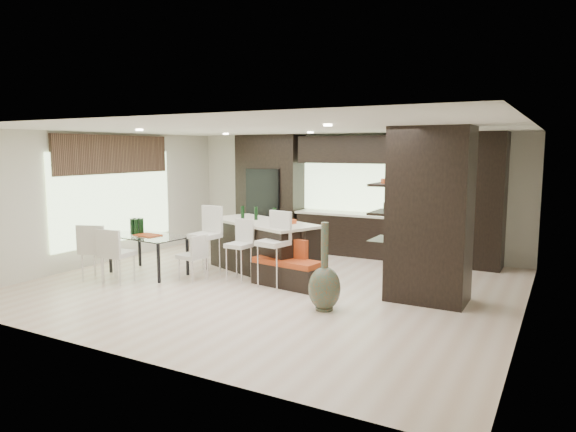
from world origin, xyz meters
The scene contains 22 objects.
ground centered at (0.00, 0.00, 0.00)m, with size 8.00×8.00×0.00m, color beige.
back_wall centered at (0.00, 3.50, 1.35)m, with size 8.00×0.02×2.70m, color beige.
left_wall centered at (-4.00, 0.00, 1.35)m, with size 0.02×7.00×2.70m, color beige.
right_wall centered at (4.00, 0.00, 1.35)m, with size 0.02×7.00×2.70m, color beige.
ceiling centered at (0.00, 0.00, 2.70)m, with size 8.00×7.00×0.02m, color white.
window_left centered at (-3.96, 0.20, 1.35)m, with size 0.04×3.20×1.90m, color #B2D199.
window_back centered at (0.60, 3.46, 1.55)m, with size 3.40×0.04×1.20m, color #B2D199.
stone_accent centered at (-3.93, 0.20, 2.25)m, with size 0.08×3.00×0.80m, color brown.
ceiling_spots centered at (0.00, 0.25, 2.68)m, with size 4.00×3.00×0.02m, color white.
back_cabinetry centered at (0.50, 3.17, 1.35)m, with size 6.80×0.68×2.70m, color black.
refrigerator centered at (-1.90, 3.12, 0.95)m, with size 0.90×0.68×1.90m, color black.
partition_column centered at (2.60, 0.40, 1.35)m, with size 1.20×0.80×2.70m, color black.
kitchen_island centered at (-0.67, 0.80, 0.49)m, with size 2.37×1.02×0.99m, color black.
stool_left centered at (-1.40, -0.04, 0.53)m, with size 0.47×0.47×1.06m, color silver.
stool_mid centered at (-0.67, -0.01, 0.45)m, with size 0.39×0.39×0.89m, color silver.
stool_right centered at (0.05, -0.04, 0.52)m, with size 0.46×0.46×1.05m, color silver.
bench centered at (0.27, 0.08, 0.24)m, with size 1.24×0.48×0.48m, color black.
floor_vase centered at (1.39, -0.83, 0.65)m, with size 0.48×0.48×1.31m, color #404531, non-canonical shape.
dining_table centered at (-2.48, -0.40, 0.37)m, with size 1.53×0.86×0.73m, color white.
chair_near centered at (-2.48, -1.16, 0.45)m, with size 0.49×0.49×0.91m, color silver.
chair_far centered at (-2.95, -1.17, 0.48)m, with size 0.51×0.51×0.95m, color silver.
chair_end centered at (-1.42, -0.40, 0.39)m, with size 0.42×0.42×0.78m, color silver.
Camera 1 is at (4.44, -7.51, 2.35)m, focal length 32.00 mm.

